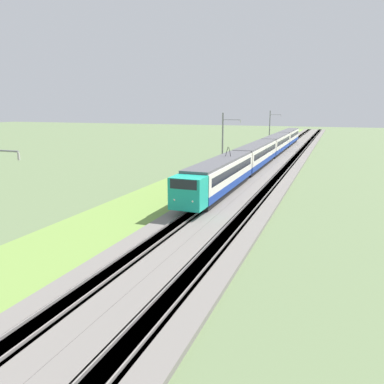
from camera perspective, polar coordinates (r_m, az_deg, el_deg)
name	(u,v)px	position (r m, az deg, el deg)	size (l,w,h in m)	color
ballast_main	(249,173)	(54.99, 8.73, 2.84)	(240.00, 4.40, 0.30)	slate
ballast_adjacent	(280,175)	(54.24, 13.30, 2.51)	(240.00, 4.40, 0.30)	slate
track_main	(249,173)	(54.99, 8.74, 2.85)	(240.00, 1.57, 0.45)	#4C4238
track_adjacent	(280,175)	(54.24, 13.30, 2.52)	(240.00, 1.57, 0.45)	#4C4238
grass_verge	(214,172)	(56.37, 3.38, 3.11)	(240.00, 8.66, 0.12)	olive
passenger_train	(268,148)	(69.43, 11.53, 6.63)	(80.15, 2.99, 5.09)	#19A88E
catenary_mast_mid	(223,145)	(51.04, 4.73, 7.17)	(0.22, 2.56, 8.80)	slate
catenary_mast_far	(270,130)	(87.30, 11.76, 9.25)	(0.22, 2.56, 8.85)	slate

